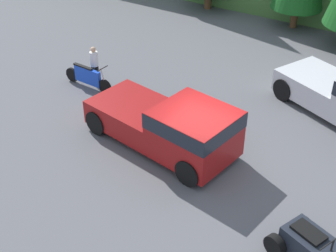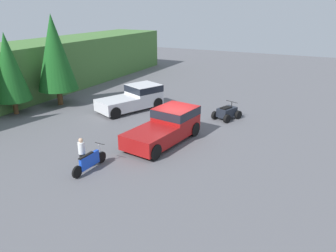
{
  "view_description": "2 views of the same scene",
  "coord_description": "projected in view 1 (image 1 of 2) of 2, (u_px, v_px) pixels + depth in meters",
  "views": [
    {
      "loc": [
        5.58,
        -10.62,
        9.36
      ],
      "look_at": [
        -1.24,
        -0.1,
        0.95
      ],
      "focal_mm": 50.0,
      "sensor_mm": 36.0,
      "label": 1
    },
    {
      "loc": [
        -17.61,
        -8.18,
        7.71
      ],
      "look_at": [
        -1.24,
        -0.1,
        0.95
      ],
      "focal_mm": 35.0,
      "sensor_mm": 36.0,
      "label": 2
    }
  ],
  "objects": [
    {
      "name": "ground_plane",
      "position": [
        202.0,
        160.0,
        15.14
      ],
      "size": [
        80.0,
        80.0,
        0.0
      ],
      "primitive_type": "plane",
      "color": "#5B5B60"
    },
    {
      "name": "quad_atv",
      "position": [
        311.0,
        247.0,
        11.5
      ],
      "size": [
        2.25,
        1.89,
        1.2
      ],
      "rotation": [
        0.0,
        0.0,
        -0.37
      ],
      "color": "black",
      "rests_on": "ground_plane"
    },
    {
      "name": "rider_person",
      "position": [
        94.0,
        64.0,
        19.01
      ],
      "size": [
        0.37,
        0.37,
        1.62
      ],
      "rotation": [
        0.0,
        0.0,
        -0.12
      ],
      "color": "black",
      "rests_on": "ground_plane"
    },
    {
      "name": "dirt_bike",
      "position": [
        88.0,
        77.0,
        18.93
      ],
      "size": [
        2.42,
        0.6,
        1.12
      ],
      "rotation": [
        0.0,
        0.0,
        -0.03
      ],
      "color": "black",
      "rests_on": "ground_plane"
    },
    {
      "name": "pickup_truck_red",
      "position": [
        172.0,
        125.0,
        15.1
      ],
      "size": [
        5.53,
        2.98,
        1.84
      ],
      "rotation": [
        0.0,
        0.0,
        -0.15
      ],
      "color": "maroon",
      "rests_on": "ground_plane"
    }
  ]
}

